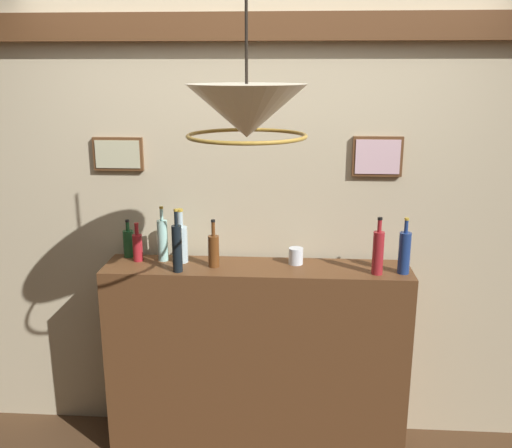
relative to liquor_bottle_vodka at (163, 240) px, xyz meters
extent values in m
cube|color=beige|center=(0.52, 0.17, 0.04)|extent=(3.52, 0.08, 2.51)
cube|color=brown|center=(0.52, 0.11, 1.11)|extent=(3.52, 0.10, 0.14)
cube|color=brown|center=(-0.25, 0.12, 0.45)|extent=(0.28, 0.03, 0.18)
cube|color=beige|center=(-0.25, 0.11, 0.45)|extent=(0.25, 0.01, 0.15)
cube|color=brown|center=(1.15, 0.12, 0.45)|extent=(0.26, 0.03, 0.21)
cube|color=beige|center=(1.15, 0.11, 0.45)|extent=(0.23, 0.01, 0.18)
cube|color=brown|center=(0.52, -0.07, -0.67)|extent=(1.64, 0.32, 1.10)
cylinder|color=#A2D9CF|center=(0.00, 0.00, -0.01)|extent=(0.06, 0.06, 0.23)
cylinder|color=#A2D9CF|center=(0.00, 0.00, 0.14)|extent=(0.02, 0.02, 0.07)
cylinder|color=#B7932D|center=(0.00, 0.00, 0.18)|extent=(0.02, 0.02, 0.01)
cylinder|color=brown|center=(0.29, -0.08, -0.03)|extent=(0.06, 0.06, 0.17)
cylinder|color=brown|center=(0.29, -0.08, 0.09)|extent=(0.02, 0.02, 0.08)
cylinder|color=black|center=(0.29, -0.08, 0.13)|extent=(0.02, 0.02, 0.01)
cylinder|color=maroon|center=(1.15, -0.14, -0.01)|extent=(0.06, 0.06, 0.23)
cylinder|color=maroon|center=(1.15, -0.14, 0.14)|extent=(0.02, 0.02, 0.06)
cylinder|color=black|center=(1.15, -0.14, 0.18)|extent=(0.03, 0.03, 0.01)
cylinder|color=#A41F26|center=(-0.14, -0.02, -0.05)|extent=(0.05, 0.05, 0.15)
cylinder|color=#A41F26|center=(-0.14, -0.02, 0.06)|extent=(0.02, 0.02, 0.06)
cylinder|color=maroon|center=(-0.14, -0.02, 0.09)|extent=(0.02, 0.02, 0.01)
cylinder|color=#1A4D27|center=(-0.21, 0.05, -0.04)|extent=(0.06, 0.06, 0.15)
cylinder|color=#1A4D27|center=(-0.21, 0.05, 0.06)|extent=(0.02, 0.02, 0.05)
cylinder|color=black|center=(-0.21, 0.05, 0.09)|extent=(0.02, 0.02, 0.01)
cylinder|color=navy|center=(1.28, -0.12, -0.01)|extent=(0.06, 0.06, 0.22)
cylinder|color=navy|center=(1.28, -0.12, 0.13)|extent=(0.02, 0.02, 0.07)
cylinder|color=#B7932D|center=(1.28, -0.12, 0.17)|extent=(0.02, 0.02, 0.01)
cylinder|color=black|center=(0.11, -0.17, 0.00)|extent=(0.05, 0.05, 0.25)
cylinder|color=black|center=(0.11, -0.17, 0.17)|extent=(0.02, 0.02, 0.08)
cylinder|color=#B7932D|center=(0.11, -0.17, 0.21)|extent=(0.02, 0.02, 0.01)
cylinder|color=#ADC9D2|center=(0.10, -0.02, -0.02)|extent=(0.07, 0.07, 0.20)
cylinder|color=#ADC9D2|center=(0.10, -0.02, 0.12)|extent=(0.03, 0.03, 0.09)
cylinder|color=#B7932D|center=(0.10, -0.02, 0.17)|extent=(0.04, 0.04, 0.01)
cylinder|color=silver|center=(0.73, -0.01, -0.07)|extent=(0.08, 0.08, 0.09)
cone|color=#EFE5C6|center=(0.52, -0.68, 0.74)|extent=(0.48, 0.48, 0.21)
cylinder|color=black|center=(0.52, -0.68, 1.04)|extent=(0.01, 0.01, 0.38)
torus|color=#AD8433|center=(0.52, -0.68, 0.65)|extent=(0.48, 0.48, 0.02)
camera|label=1|loc=(0.71, -2.94, 0.91)|focal=40.04mm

